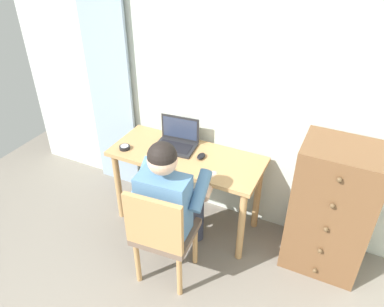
{
  "coord_description": "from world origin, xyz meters",
  "views": [
    {
      "loc": [
        0.69,
        -0.4,
        2.39
      ],
      "look_at": [
        -0.35,
        1.76,
        0.83
      ],
      "focal_mm": 34.56,
      "sensor_mm": 36.0,
      "label": 1
    }
  ],
  "objects_px": {
    "dresser": "(331,209)",
    "laptop": "(177,140)",
    "person_seated": "(171,197)",
    "computer_mouse": "(201,156)",
    "desk": "(186,166)",
    "chair": "(162,232)",
    "desk_clock": "(125,147)"
  },
  "relations": [
    {
      "from": "person_seated",
      "to": "desk_clock",
      "type": "relative_size",
      "value": 13.24
    },
    {
      "from": "chair",
      "to": "computer_mouse",
      "type": "xyz_separation_m",
      "value": [
        0.0,
        0.66,
        0.25
      ]
    },
    {
      "from": "chair",
      "to": "laptop",
      "type": "xyz_separation_m",
      "value": [
        -0.26,
        0.74,
        0.29
      ]
    },
    {
      "from": "desk",
      "to": "laptop",
      "type": "distance_m",
      "value": 0.23
    },
    {
      "from": "desk",
      "to": "laptop",
      "type": "xyz_separation_m",
      "value": [
        -0.14,
        0.09,
        0.17
      ]
    },
    {
      "from": "computer_mouse",
      "to": "desk",
      "type": "bearing_deg",
      "value": -176.87
    },
    {
      "from": "dresser",
      "to": "desk",
      "type": "bearing_deg",
      "value": -177.13
    },
    {
      "from": "dresser",
      "to": "laptop",
      "type": "height_order",
      "value": "dresser"
    },
    {
      "from": "desk",
      "to": "dresser",
      "type": "distance_m",
      "value": 1.18
    },
    {
      "from": "dresser",
      "to": "desk_clock",
      "type": "height_order",
      "value": "dresser"
    },
    {
      "from": "computer_mouse",
      "to": "desk_clock",
      "type": "distance_m",
      "value": 0.65
    },
    {
      "from": "person_seated",
      "to": "laptop",
      "type": "distance_m",
      "value": 0.62
    },
    {
      "from": "desk",
      "to": "dresser",
      "type": "height_order",
      "value": "dresser"
    },
    {
      "from": "desk",
      "to": "chair",
      "type": "xyz_separation_m",
      "value": [
        0.13,
        -0.65,
        -0.12
      ]
    },
    {
      "from": "person_seated",
      "to": "computer_mouse",
      "type": "distance_m",
      "value": 0.49
    },
    {
      "from": "dresser",
      "to": "desk_clock",
      "type": "relative_size",
      "value": 12.04
    },
    {
      "from": "chair",
      "to": "laptop",
      "type": "height_order",
      "value": "laptop"
    },
    {
      "from": "dresser",
      "to": "laptop",
      "type": "distance_m",
      "value": 1.33
    },
    {
      "from": "desk_clock",
      "to": "dresser",
      "type": "bearing_deg",
      "value": 6.91
    },
    {
      "from": "chair",
      "to": "person_seated",
      "type": "relative_size",
      "value": 0.73
    },
    {
      "from": "laptop",
      "to": "desk_clock",
      "type": "relative_size",
      "value": 4.02
    },
    {
      "from": "person_seated",
      "to": "laptop",
      "type": "relative_size",
      "value": 3.3
    },
    {
      "from": "dresser",
      "to": "desk_clock",
      "type": "bearing_deg",
      "value": -173.09
    },
    {
      "from": "desk",
      "to": "person_seated",
      "type": "height_order",
      "value": "person_seated"
    },
    {
      "from": "dresser",
      "to": "computer_mouse",
      "type": "height_order",
      "value": "dresser"
    },
    {
      "from": "dresser",
      "to": "person_seated",
      "type": "bearing_deg",
      "value": -153.52
    },
    {
      "from": "dresser",
      "to": "chair",
      "type": "distance_m",
      "value": 1.27
    },
    {
      "from": "laptop",
      "to": "desk_clock",
      "type": "bearing_deg",
      "value": -147.3
    },
    {
      "from": "dresser",
      "to": "chair",
      "type": "height_order",
      "value": "dresser"
    },
    {
      "from": "desk",
      "to": "desk_clock",
      "type": "bearing_deg",
      "value": -164.06
    },
    {
      "from": "dresser",
      "to": "computer_mouse",
      "type": "distance_m",
      "value": 1.07
    },
    {
      "from": "person_seated",
      "to": "desk_clock",
      "type": "distance_m",
      "value": 0.7
    }
  ]
}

